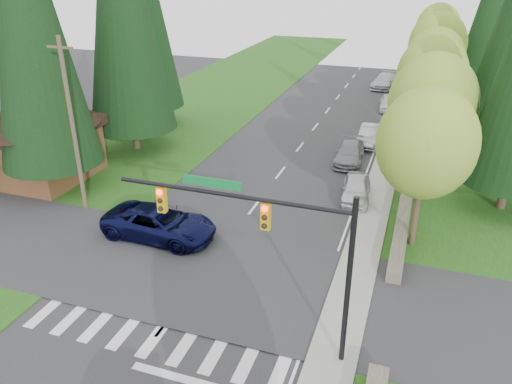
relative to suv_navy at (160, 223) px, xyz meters
The scene contains 26 objects.
grass_east 19.18m from the suv_navy, 30.00° to the left, with size 14.00×110.00×0.06m, color #194C14.
grass_west 13.45m from the suv_navy, 134.47° to the left, with size 14.00×110.00×0.06m, color #194C14.
cross_street 4.41m from the suv_navy, 33.93° to the right, with size 120.00×8.00×0.10m, color #28282B.
sidewalk_east 15.65m from the suv_navy, 47.82° to the left, with size 1.80×80.00×0.13m, color gray.
curb_east 15.09m from the suv_navy, 50.21° to the left, with size 0.20×80.00×0.13m, color gray.
stone_wall_north 23.07m from the suv_navy, 58.09° to the left, with size 0.70×40.00×0.70m, color #4C4438.
traffic_signal 10.75m from the suv_navy, 36.62° to the right, with size 8.70×0.37×6.80m.
brown_building 12.50m from the suv_navy, 158.11° to the left, with size 8.40×8.40×5.40m.
utility_pole 7.47m from the suv_navy, 165.00° to the left, with size 1.60×0.24×10.00m.
decid_tree_0 14.11m from the suv_navy, 15.64° to the left, with size 4.80×4.80×8.37m.
decid_tree_1 17.40m from the suv_navy, 39.37° to the left, with size 5.20×5.20×8.80m.
decid_tree_2 22.27m from the suv_navy, 54.17° to the left, with size 5.00×5.00×8.82m.
decid_tree_3 28.13m from the suv_navy, 62.50° to the left, with size 5.00×5.00×8.55m.
decid_tree_4 34.51m from the suv_navy, 67.79° to the left, with size 5.40×5.40×9.18m.
decid_tree_5 40.89m from the suv_navy, 71.79° to the left, with size 4.80×4.80×8.30m.
decid_tree_6 47.61m from the suv_navy, 74.32° to the left, with size 5.20×5.20×8.86m.
conifer_w_a 14.15m from the suv_navy, 159.15° to the left, with size 6.12×6.12×19.80m.
conifer_w_b 17.07m from the suv_navy, 148.57° to the left, with size 5.44×5.44×17.80m.
conifer_w_e 22.51m from the suv_navy, 120.62° to the left, with size 5.78×5.78×18.80m.
conifer_e_c 42.35m from the suv_navy, 64.91° to the left, with size 5.10×5.10×16.80m.
suv_navy is the anchor object (origin of this frame).
parked_car_a 12.20m from the suv_navy, 41.09° to the left, with size 1.69×4.21×1.43m, color silver.
parked_car_b 16.15m from the suv_navy, 61.15° to the left, with size 1.94×4.77×1.38m, color slate.
parked_car_c 20.52m from the suv_navy, 64.89° to the left, with size 1.57×4.49×1.48m, color #A6A7AB.
parked_car_d 30.63m from the suv_navy, 72.53° to the left, with size 1.71×4.26×1.45m, color silver.
parked_car_e 39.27m from the suv_navy, 78.55° to the left, with size 2.15×5.29×1.54m, color #B3B3B8.
Camera 1 is at (8.77, -9.89, 13.64)m, focal length 35.00 mm.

